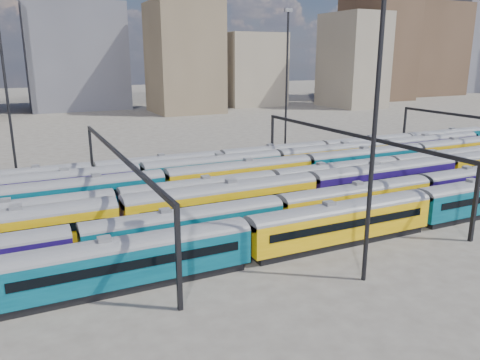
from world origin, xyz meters
name	(u,v)px	position (x,y,z in m)	size (l,w,h in m)	color
ground	(280,200)	(0.00, 0.00, 0.00)	(500.00, 500.00, 0.00)	#48443D
rake_0	(420,204)	(8.17, -15.00, 2.62)	(121.78, 2.97, 5.00)	black
rake_1	(422,187)	(13.61, -10.00, 2.54)	(117.73, 2.87, 4.83)	black
rake_2	(384,176)	(12.23, -5.00, 2.87)	(110.64, 3.24, 5.47)	black
rake_3	(201,191)	(-10.76, 0.00, 2.48)	(134.74, 2.82, 4.73)	black
rake_4	(307,165)	(7.22, 5.00, 2.69)	(124.52, 3.04, 5.11)	black
rake_5	(213,167)	(-5.04, 10.00, 2.66)	(102.61, 3.01, 5.06)	black
rake_6	(221,159)	(-1.77, 15.00, 2.42)	(112.51, 2.75, 4.61)	black
gantry_1	(118,162)	(-20.00, 0.00, 6.79)	(0.35, 40.35, 8.03)	black
gantry_2	(347,141)	(10.00, 0.00, 6.79)	(0.35, 40.35, 8.03)	black
mast_1	(6,85)	(-30.00, 22.00, 13.97)	(1.40, 0.50, 25.60)	black
mast_2	(376,108)	(-5.00, -22.00, 13.97)	(1.40, 0.50, 25.60)	black
mast_3	(287,78)	(15.00, 24.00, 13.97)	(1.40, 0.50, 25.60)	black
skyline	(373,48)	(104.75, 105.73, 20.83)	(399.22, 60.48, 50.03)	#665B4C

